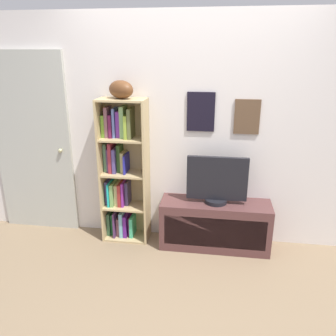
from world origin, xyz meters
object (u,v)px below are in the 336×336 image
tv_stand (215,225)px  door (33,145)px  bookshelf (122,173)px  television (217,181)px  football (121,89)px

tv_stand → door: 2.14m
bookshelf → tv_stand: (0.99, -0.08, -0.49)m
bookshelf → tv_stand: 1.11m
television → football: bearing=177.5°
television → door: 2.02m
tv_stand → bookshelf: bearing=175.6°
football → tv_stand: size_ratio=0.25×
football → tv_stand: 1.66m
bookshelf → football: bearing=-37.2°
tv_stand → door: door is taller
football → door: (-1.05, 0.11, -0.62)m
bookshelf → football: football is taller
television → tv_stand: bearing=-90.0°
bookshelf → door: door is taller
television → door: door is taller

